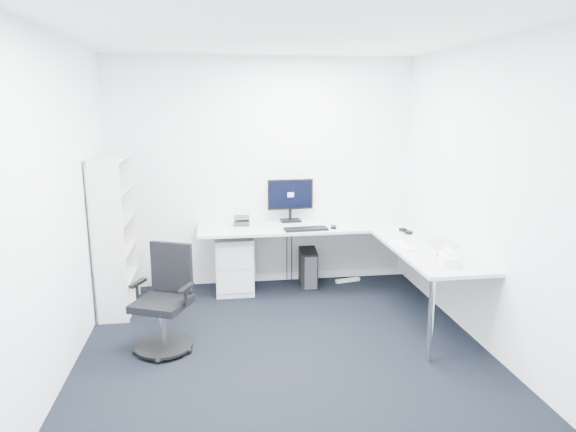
{
  "coord_description": "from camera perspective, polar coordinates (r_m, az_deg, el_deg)",
  "views": [
    {
      "loc": [
        -0.57,
        -3.95,
        2.16
      ],
      "look_at": [
        0.15,
        1.05,
        1.05
      ],
      "focal_mm": 32.0,
      "sensor_mm": 36.0,
      "label": 1
    }
  ],
  "objects": [
    {
      "name": "ground",
      "position": [
        4.54,
        0.02,
        -16.02
      ],
      "size": [
        4.2,
        4.2,
        0.0
      ],
      "primitive_type": "plane",
      "color": "black"
    },
    {
      "name": "ceiling",
      "position": [
        4.03,
        0.02,
        20.09
      ],
      "size": [
        4.2,
        4.2,
        0.0
      ],
      "primitive_type": "plane",
      "color": "white"
    },
    {
      "name": "wall_back",
      "position": [
        6.13,
        -2.8,
        4.78
      ],
      "size": [
        3.6,
        0.02,
        2.7
      ],
      "primitive_type": "cube",
      "color": "white",
      "rests_on": "ground"
    },
    {
      "name": "wall_front",
      "position": [
        2.1,
        8.38,
        -10.43
      ],
      "size": [
        3.6,
        0.02,
        2.7
      ],
      "primitive_type": "cube",
      "color": "white",
      "rests_on": "ground"
    },
    {
      "name": "wall_left",
      "position": [
        4.22,
        -24.97,
        0.14
      ],
      "size": [
        0.02,
        4.2,
        2.7
      ],
      "primitive_type": "cube",
      "color": "white",
      "rests_on": "ground"
    },
    {
      "name": "wall_right",
      "position": [
        4.68,
        22.41,
        1.48
      ],
      "size": [
        0.02,
        4.2,
        2.7
      ],
      "primitive_type": "cube",
      "color": "white",
      "rests_on": "ground"
    },
    {
      "name": "l_desk",
      "position": [
        5.75,
        3.47,
        -5.58
      ],
      "size": [
        2.67,
        1.49,
        0.78
      ],
      "primitive_type": null,
      "color": "#BABCBC",
      "rests_on": "ground"
    },
    {
      "name": "drawer_pedestal",
      "position": [
        6.06,
        -6.0,
        -5.26
      ],
      "size": [
        0.43,
        0.54,
        0.66
      ],
      "primitive_type": "cube",
      "color": "#BABCBC",
      "rests_on": "ground"
    },
    {
      "name": "bookshelf",
      "position": [
        5.67,
        -18.69,
        -2.01
      ],
      "size": [
        0.32,
        0.82,
        1.63
      ],
      "primitive_type": null,
      "color": "silver",
      "rests_on": "ground"
    },
    {
      "name": "task_chair",
      "position": [
        4.68,
        -13.89,
        -9.11
      ],
      "size": [
        0.7,
        0.7,
        0.94
      ],
      "primitive_type": null,
      "rotation": [
        0.0,
        0.0,
        -0.42
      ],
      "color": "black",
      "rests_on": "ground"
    },
    {
      "name": "black_pc_tower",
      "position": [
        6.25,
        2.23,
        -5.73
      ],
      "size": [
        0.23,
        0.46,
        0.44
      ],
      "primitive_type": "cube",
      "rotation": [
        0.0,
        0.0,
        -0.08
      ],
      "color": "black",
      "rests_on": "ground"
    },
    {
      "name": "beige_pc_tower",
      "position": [
        6.08,
        -13.19,
        -6.73
      ],
      "size": [
        0.23,
        0.44,
        0.41
      ],
      "primitive_type": "cube",
      "rotation": [
        0.0,
        0.0,
        -0.08
      ],
      "color": "#BAB89E",
      "rests_on": "ground"
    },
    {
      "name": "power_strip",
      "position": [
        6.45,
        6.65,
        -7.1
      ],
      "size": [
        0.32,
        0.12,
        0.04
      ],
      "primitive_type": "cube",
      "rotation": [
        0.0,
        0.0,
        0.22
      ],
      "color": "white",
      "rests_on": "ground"
    },
    {
      "name": "monitor",
      "position": [
        6.09,
        0.28,
        1.79
      ],
      "size": [
        0.55,
        0.2,
        0.52
      ],
      "primitive_type": null,
      "rotation": [
        0.0,
        0.0,
        0.05
      ],
      "color": "black",
      "rests_on": "l_desk"
    },
    {
      "name": "black_keyboard",
      "position": [
        5.73,
        1.99,
        -1.45
      ],
      "size": [
        0.5,
        0.2,
        0.02
      ],
      "primitive_type": "cube",
      "rotation": [
        0.0,
        0.0,
        0.06
      ],
      "color": "black",
      "rests_on": "l_desk"
    },
    {
      "name": "mouse",
      "position": [
        5.82,
        5.1,
        -1.24
      ],
      "size": [
        0.09,
        0.11,
        0.03
      ],
      "primitive_type": "cube",
      "rotation": [
        0.0,
        0.0,
        -0.3
      ],
      "color": "black",
      "rests_on": "l_desk"
    },
    {
      "name": "desk_phone",
      "position": [
        5.98,
        -5.18,
        -0.42
      ],
      "size": [
        0.18,
        0.18,
        0.12
      ],
      "primitive_type": null,
      "rotation": [
        0.0,
        0.0,
        -0.03
      ],
      "color": "#2E2E30",
      "rests_on": "l_desk"
    },
    {
      "name": "laptop",
      "position": [
        5.35,
        16.75,
        -1.77
      ],
      "size": [
        0.38,
        0.37,
        0.24
      ],
      "primitive_type": null,
      "rotation": [
        0.0,
        0.0,
        -0.11
      ],
      "color": "silver",
      "rests_on": "l_desk"
    },
    {
      "name": "white_keyboard",
      "position": [
        5.22,
        12.6,
        -3.18
      ],
      "size": [
        0.16,
        0.39,
        0.01
      ],
      "primitive_type": "cube",
      "rotation": [
        0.0,
        0.0,
        0.14
      ],
      "color": "white",
      "rests_on": "l_desk"
    },
    {
      "name": "headphones",
      "position": [
        5.77,
        12.95,
        -1.53
      ],
      "size": [
        0.15,
        0.22,
        0.05
      ],
      "primitive_type": null,
      "rotation": [
        0.0,
        0.0,
        0.14
      ],
      "color": "black",
      "rests_on": "l_desk"
    },
    {
      "name": "orange_fruit",
      "position": [
        4.87,
        16.6,
        -4.19
      ],
      "size": [
        0.07,
        0.07,
        0.07
      ],
      "primitive_type": "sphere",
      "color": "#D25712",
      "rests_on": "l_desk"
    },
    {
      "name": "tissue_box",
      "position": [
        4.74,
        17.39,
        -4.64
      ],
      "size": [
        0.17,
        0.26,
        0.08
      ],
      "primitive_type": "cube",
      "rotation": [
        0.0,
        0.0,
        -0.19
      ],
      "color": "white",
      "rests_on": "l_desk"
    }
  ]
}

